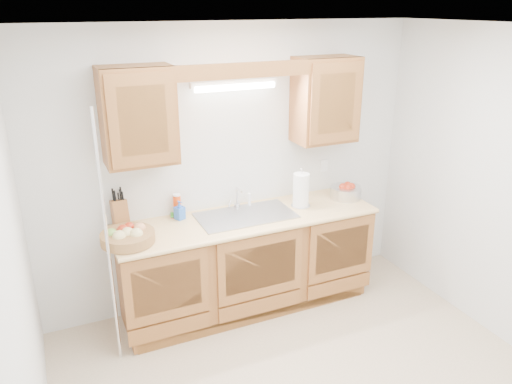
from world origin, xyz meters
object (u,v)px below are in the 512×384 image
paper_towel (301,190)px  apple_bowl (346,191)px  fruit_basket (128,236)px  knife_block (120,214)px

paper_towel → apple_bowl: (0.49, 0.01, -0.09)m
fruit_basket → knife_block: 0.30m
knife_block → paper_towel: size_ratio=0.95×
fruit_basket → apple_bowl: (2.06, 0.11, 0.01)m
knife_block → fruit_basket: bearing=-92.8°
knife_block → apple_bowl: bearing=-7.8°
paper_towel → apple_bowl: 0.50m
fruit_basket → apple_bowl: size_ratio=1.32×
fruit_basket → paper_towel: bearing=3.8°
fruit_basket → apple_bowl: 2.07m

